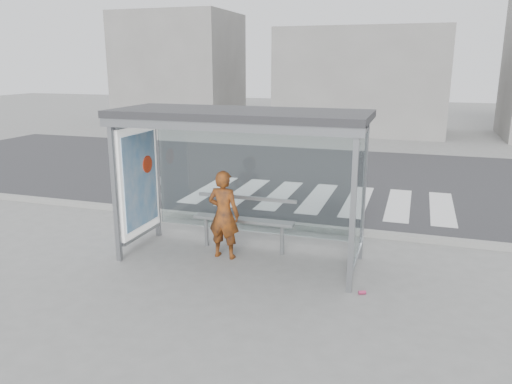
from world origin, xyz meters
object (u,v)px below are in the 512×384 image
Objects in this scene: soda_can at (362,293)px; person at (224,215)px; bench at (244,220)px; bus_shelter at (220,147)px.

person is at bearing 163.29° from soda_can.
person is 0.55m from bench.
bench is 2.67m from soda_can.
person is 14.50× the size of soda_can.
soda_can is at bearing -27.90° from bench.
person is 0.83× the size of bench.
bench is (0.21, 0.47, -0.21)m from person.
person is at bearing -114.04° from bench.
bus_shelter is 2.23× the size of bench.
soda_can is (2.31, -1.22, -0.55)m from bench.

